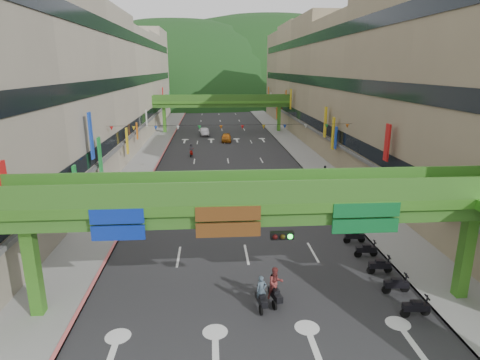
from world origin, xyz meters
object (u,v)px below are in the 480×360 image
overpass_near (279,217)px  car_silver (204,132)px  pedestrian_red (370,195)px  car_yellow (226,138)px  scooter_rider_near (261,294)px  scooter_rider_mid (275,285)px

overpass_near → car_silver: size_ratio=6.56×
pedestrian_red → car_yellow: bearing=117.2°
scooter_rider_near → car_silver: size_ratio=0.43×
scooter_rider_mid → car_yellow: (-0.64, 48.41, -0.39)m
car_silver → pedestrian_red: 42.45m
car_silver → overpass_near: bearing=-90.9°
car_yellow → pedestrian_red: bearing=-67.9°
overpass_near → scooter_rider_near: overpass_near is taller
overpass_near → scooter_rider_mid: 4.20m
overpass_near → car_yellow: overpass_near is taller
scooter_rider_mid → pedestrian_red: size_ratio=1.27×
scooter_rider_mid → overpass_near: bearing=-94.5°
scooter_rider_mid → car_yellow: size_ratio=0.52×
scooter_rider_mid → pedestrian_red: bearing=53.9°
scooter_rider_mid → car_yellow: 48.42m
overpass_near → car_yellow: size_ratio=6.92×
overpass_near → car_silver: bearing=94.5°
overpass_near → scooter_rider_mid: bearing=85.5°
scooter_rider_near → scooter_rider_mid: size_ratio=0.88×
car_silver → car_yellow: size_ratio=1.06×
car_silver → pedestrian_red: bearing=-73.8°
overpass_near → scooter_rider_mid: size_ratio=13.40×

